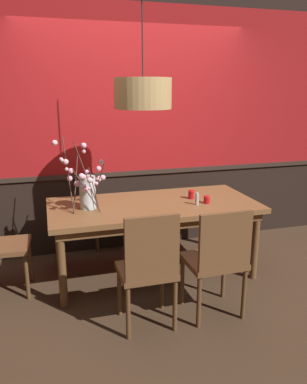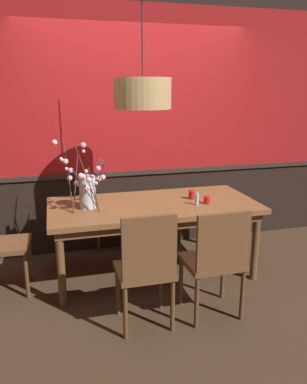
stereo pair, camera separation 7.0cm
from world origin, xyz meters
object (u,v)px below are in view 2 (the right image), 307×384
chair_far_side_right (158,199)px  pendant_lamp (142,93)px  chair_far_side_left (112,201)px  chair_near_side_right (216,257)px  vase_with_blossoms (86,189)px  chair_near_side_left (146,265)px  candle_holder_nearer_edge (207,200)px  dining_table (154,211)px  candle_holder_nearer_center (192,195)px  condiment_bottle (197,199)px

chair_far_side_right → pendant_lamp: bearing=-113.3°
chair_far_side_left → chair_near_side_right: size_ratio=1.02×
chair_far_side_right → vase_with_blossoms: 1.36m
chair_near_side_left → candle_holder_nearer_edge: size_ratio=13.17×
chair_far_side_right → chair_near_side_left: bearing=-108.5°
vase_with_blossoms → candle_holder_nearer_edge: size_ratio=9.11×
chair_near_side_left → chair_far_side_right: (0.60, 1.79, -0.02)m
chair_near_side_right → pendant_lamp: 1.54m
chair_near_side_right → chair_near_side_left: bearing=-179.5°
chair_near_side_left → vase_with_blossoms: vase_with_blossoms is taller
chair_far_side_left → vase_with_blossoms: 1.06m
dining_table → pendant_lamp: 1.13m
chair_near_side_left → candle_holder_nearer_edge: chair_near_side_left is taller
dining_table → candle_holder_nearer_edge: (0.50, -0.15, 0.12)m
chair_far_side_left → chair_near_side_left: chair_near_side_left is taller
candle_holder_nearer_edge → pendant_lamp: (-0.62, 0.06, 1.00)m
vase_with_blossoms → candle_holder_nearer_center: size_ratio=7.65×
condiment_bottle → chair_near_side_left: bearing=-133.3°
candle_holder_nearer_edge → condiment_bottle: size_ratio=0.61×
vase_with_blossoms → pendant_lamp: (0.52, -0.09, 0.86)m
vase_with_blossoms → condiment_bottle: size_ratio=5.57×
chair_near_side_left → condiment_bottle: bearing=46.7°
chair_near_side_right → condiment_bottle: bearing=81.3°
candle_holder_nearer_center → candle_holder_nearer_edge: candle_holder_nearer_center is taller
chair_far_side_left → candle_holder_nearer_edge: bearing=-54.2°
chair_far_side_left → dining_table: bearing=-73.5°
vase_with_blossoms → condiment_bottle: (1.03, -0.17, -0.13)m
dining_table → candle_holder_nearer_center: (0.41, 0.05, 0.13)m
chair_far_side_left → pendant_lamp: size_ratio=0.91×
dining_table → chair_far_side_left: (-0.27, 0.91, -0.14)m
pendant_lamp → candle_holder_nearer_center: bearing=14.5°
vase_with_blossoms → chair_far_side_left: bearing=67.7°
chair_far_side_right → candle_holder_nearer_center: chair_far_side_right is taller
candle_holder_nearer_edge → chair_far_side_right: bearing=100.7°
chair_far_side_right → condiment_bottle: bearing=-85.3°
chair_near_side_right → pendant_lamp: (-0.40, 0.79, 1.25)m
chair_far_side_left → chair_near_side_right: (0.55, -1.80, 0.01)m
chair_near_side_left → chair_far_side_right: size_ratio=1.07×
vase_with_blossoms → candle_holder_nearer_center: 1.07m
chair_far_side_right → vase_with_blossoms: size_ratio=1.36×
dining_table → chair_far_side_right: bearing=71.4°
dining_table → chair_far_side_right: (0.30, 0.89, -0.15)m
vase_with_blossoms → condiment_bottle: vase_with_blossoms is taller
pendant_lamp → chair_far_side_right: bearing=66.7°
chair_far_side_left → vase_with_blossoms: vase_with_blossoms is taller
dining_table → condiment_bottle: (0.39, -0.17, 0.14)m
dining_table → pendant_lamp: (-0.13, -0.09, 1.12)m
dining_table → chair_near_side_left: bearing=-108.4°
candle_holder_nearer_center → condiment_bottle: 0.21m
chair_far_side_right → condiment_bottle: size_ratio=7.55×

